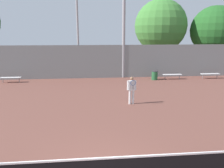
{
  "coord_description": "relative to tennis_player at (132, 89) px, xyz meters",
  "views": [
    {
      "loc": [
        -0.26,
        -5.1,
        4.16
      ],
      "look_at": [
        1.06,
        8.47,
        0.97
      ],
      "focal_mm": 35.0,
      "sensor_mm": 36.0,
      "label": 1
    }
  ],
  "objects": [
    {
      "name": "back_fence",
      "position": [
        -2.11,
        8.05,
        0.61
      ],
      "size": [
        31.53,
        0.06,
        3.09
      ],
      "color": "gray",
      "rests_on": "ground_plane"
    },
    {
      "name": "light_pole_far_right",
      "position": [
        -3.52,
        8.32,
        4.53
      ],
      "size": [
        0.9,
        0.6,
        8.55
      ],
      "color": "#939399",
      "rests_on": "ground_plane"
    },
    {
      "name": "light_pole_center_back",
      "position": [
        0.69,
        8.11,
        5.48
      ],
      "size": [
        0.9,
        0.6,
        11.57
      ],
      "color": "#939399",
      "rests_on": "ground_plane"
    },
    {
      "name": "trash_bin",
      "position": [
        3.39,
        6.74,
        -0.54
      ],
      "size": [
        0.57,
        0.57,
        0.8
      ],
      "color": "#235B33",
      "rests_on": "ground_plane"
    },
    {
      "name": "bench_courtside_far",
      "position": [
        -9.26,
        6.75,
        -0.52
      ],
      "size": [
        1.7,
        0.4,
        0.46
      ],
      "color": "white",
      "rests_on": "ground_plane"
    },
    {
      "name": "tree_green_broad",
      "position": [
        12.3,
        12.93,
        3.56
      ],
      "size": [
        5.61,
        5.61,
        7.31
      ],
      "color": "brown",
      "rests_on": "ground_plane"
    },
    {
      "name": "tennis_player",
      "position": [
        0.0,
        0.0,
        0.0
      ],
      "size": [
        0.56,
        0.42,
        1.66
      ],
      "rotation": [
        0.0,
        0.0,
        0.1
      ],
      "color": "silver",
      "rests_on": "ground_plane"
    },
    {
      "name": "bench_adjacent_court",
      "position": [
        8.72,
        6.75,
        -0.52
      ],
      "size": [
        1.76,
        0.4,
        0.46
      ],
      "color": "white",
      "rests_on": "ground_plane"
    },
    {
      "name": "tree_dark_dense",
      "position": [
        6.14,
        14.33,
        4.07
      ],
      "size": [
        6.29,
        6.29,
        8.16
      ],
      "color": "brown",
      "rests_on": "ground_plane"
    },
    {
      "name": "bench_courtside_near",
      "position": [
        5.06,
        6.75,
        -0.52
      ],
      "size": [
        1.72,
        0.4,
        0.46
      ],
      "color": "white",
      "rests_on": "ground_plane"
    }
  ]
}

